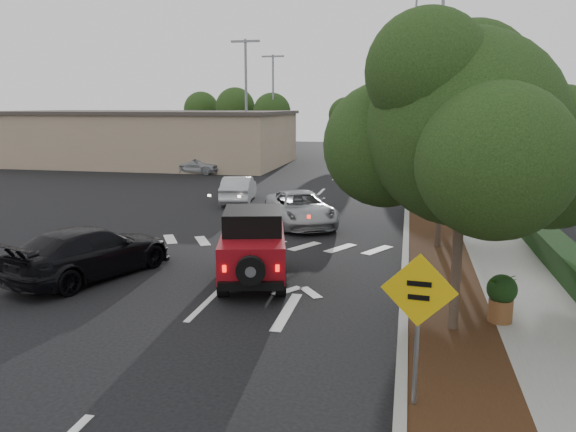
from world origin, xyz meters
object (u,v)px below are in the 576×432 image
(silver_suv_ahead, at_px, (300,208))
(black_suv_oncoming, at_px, (90,252))
(speed_hump_sign, at_px, (418,309))
(red_jeep, at_px, (253,245))

(silver_suv_ahead, distance_m, black_suv_oncoming, 9.01)
(black_suv_oncoming, height_order, speed_hump_sign, speed_hump_sign)
(black_suv_oncoming, bearing_deg, silver_suv_ahead, -99.17)
(silver_suv_ahead, xyz_separation_m, black_suv_oncoming, (-4.30, -7.91, 0.05))
(red_jeep, height_order, silver_suv_ahead, red_jeep)
(black_suv_oncoming, bearing_deg, speed_hump_sign, 168.08)
(silver_suv_ahead, relative_size, black_suv_oncoming, 0.96)
(red_jeep, xyz_separation_m, black_suv_oncoming, (-4.41, -0.68, -0.27))
(silver_suv_ahead, bearing_deg, black_suv_oncoming, -143.04)
(red_jeep, relative_size, speed_hump_sign, 1.63)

